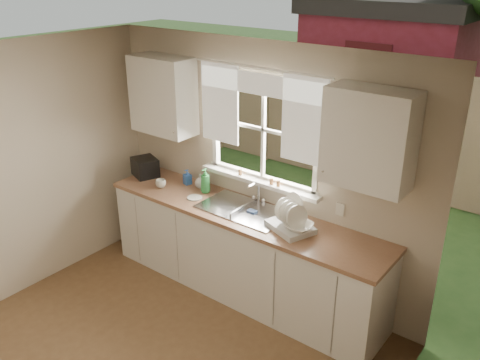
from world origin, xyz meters
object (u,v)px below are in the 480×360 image
Objects in this scene: black_appliance at (145,167)px; dish_rack at (291,221)px; soap_bottle_a at (205,181)px; cup at (161,184)px.

dish_rack is at bearing 20.05° from black_appliance.
black_appliance is (-1.96, 0.06, 0.02)m from dish_rack.
dish_rack is 1.14m from soap_bottle_a.
dish_rack is at bearing -10.25° from soap_bottle_a.
soap_bottle_a is at bearing 26.96° from black_appliance.
cup is at bearing 3.13° from black_appliance.
soap_bottle_a is at bearing 173.30° from dish_rack.
dish_rack is 1.83× the size of soap_bottle_a.
cup is 0.40m from black_appliance.
soap_bottle_a reaches higher than black_appliance.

